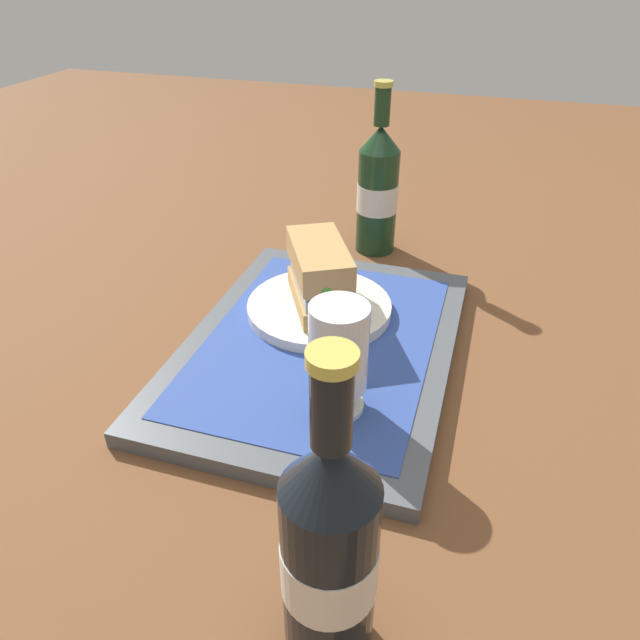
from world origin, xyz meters
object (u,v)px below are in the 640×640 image
sandwich (320,275)px  beer_glass (338,354)px  plate (319,307)px  beer_bottle (329,552)px  second_bottle (380,189)px

sandwich → beer_glass: beer_glass is taller
plate → beer_bottle: 0.43m
sandwich → beer_bottle: (0.40, 0.13, 0.03)m
plate → second_bottle: 0.26m
plate → beer_glass: size_ratio=1.52×
second_bottle → beer_bottle: bearing=9.4°
beer_glass → second_bottle: bearing=-173.2°
plate → beer_glass: 0.20m
sandwich → plate: bearing=180.0°
beer_glass → beer_bottle: (0.23, 0.06, 0.01)m
sandwich → beer_bottle: 0.42m
second_bottle → sandwich: bearing=-5.1°
second_bottle → plate: bearing=-5.5°
beer_bottle → second_bottle: same height
beer_glass → second_bottle: size_ratio=0.47×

